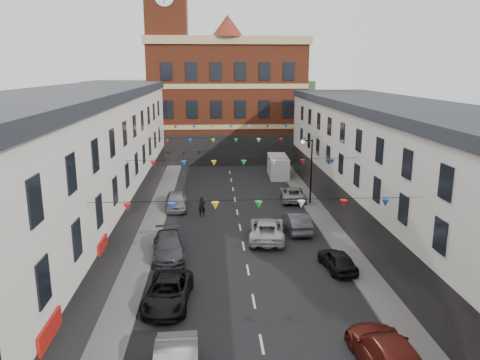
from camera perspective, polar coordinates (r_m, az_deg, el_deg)
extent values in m
plane|color=black|center=(29.36, 0.97, -10.92)|extent=(160.00, 160.00, 0.00)
cube|color=#605E5B|center=(31.45, -12.13, -9.37)|extent=(1.80, 64.00, 0.15)
cube|color=#605E5B|center=(32.37, 13.11, -8.76)|extent=(1.80, 64.00, 0.15)
cube|color=silver|center=(30.16, -22.11, -1.20)|extent=(8.00, 56.00, 10.00)
cube|color=black|center=(29.37, -23.03, 8.96)|extent=(8.40, 56.00, 0.70)
cube|color=black|center=(30.13, -14.16, -7.41)|extent=(0.12, 56.00, 3.20)
cube|color=silver|center=(31.90, 22.51, -1.41)|extent=(8.00, 56.00, 9.00)
cube|color=black|center=(31.10, 23.31, 7.26)|extent=(8.40, 56.00, 0.70)
cube|color=black|center=(31.20, 15.28, -6.74)|extent=(0.12, 56.00, 3.20)
cube|color=maroon|center=(64.87, -1.64, 9.33)|extent=(20.00, 12.00, 15.00)
cube|color=tan|center=(64.80, -1.69, 16.40)|extent=(20.60, 12.60, 1.00)
cone|color=maroon|center=(59.93, -1.53, 18.28)|extent=(4.00, 4.00, 2.60)
cube|color=maroon|center=(61.91, -8.71, 13.16)|extent=(5.00, 5.00, 24.00)
cube|color=#305226|center=(88.98, -4.75, 8.78)|extent=(40.00, 14.00, 10.00)
cylinder|color=black|center=(42.62, 8.67, 0.93)|extent=(0.14, 0.14, 6.00)
cylinder|color=black|center=(42.02, 8.27, 4.78)|extent=(0.90, 0.10, 0.10)
sphere|color=beige|center=(41.94, 7.66, 4.65)|extent=(0.36, 0.36, 0.36)
imported|color=black|center=(25.49, -8.79, -13.37)|extent=(2.61, 5.03, 1.36)
imported|color=#393A40|center=(31.36, -8.69, -8.00)|extent=(2.51, 5.19, 1.46)
imported|color=gray|center=(41.68, -7.80, -2.49)|extent=(2.06, 4.60, 1.54)
imported|color=#5E1A12|center=(21.13, 17.63, -19.61)|extent=(2.48, 5.56, 1.59)
imported|color=black|center=(29.78, 11.78, -9.52)|extent=(1.96, 3.90, 1.27)
imported|color=#494A50|center=(36.04, 6.92, -5.06)|extent=(1.70, 4.54, 1.48)
imported|color=#9B9DA0|center=(44.25, 6.38, -1.66)|extent=(2.48, 4.86, 1.31)
imported|color=silver|center=(34.17, 3.31, -6.01)|extent=(3.13, 5.67, 1.50)
cube|color=silver|center=(53.82, 4.65, 1.66)|extent=(2.29, 5.46, 2.38)
imported|color=black|center=(39.26, -4.64, -3.27)|extent=(0.67, 0.48, 1.71)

